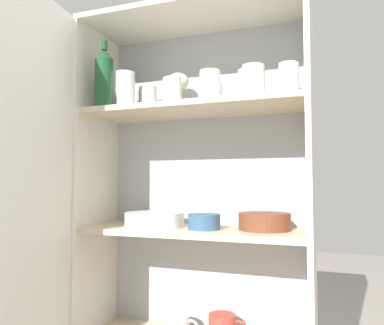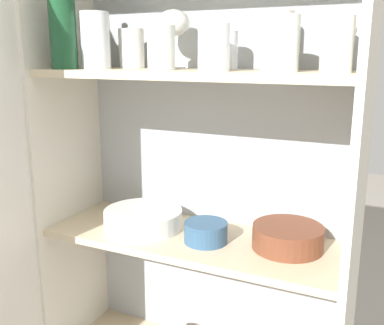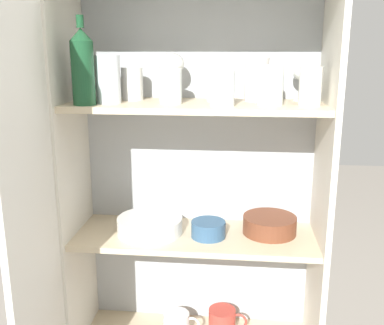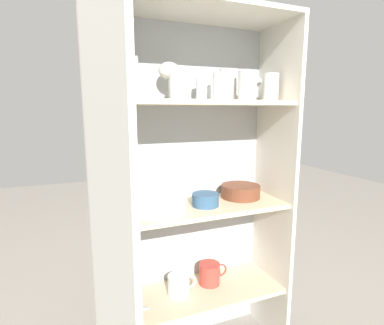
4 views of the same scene
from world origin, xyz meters
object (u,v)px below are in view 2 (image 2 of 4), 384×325
(wine_bottle, at_px, (62,24))
(mixing_bowl_large, at_px, (288,236))
(plate_stack_white, at_px, (143,219))
(serving_bowl_small, at_px, (206,231))

(wine_bottle, bearing_deg, mixing_bowl_large, 12.09)
(mixing_bowl_large, bearing_deg, plate_stack_white, -174.50)
(plate_stack_white, distance_m, serving_bowl_small, 0.20)
(wine_bottle, height_order, serving_bowl_small, wine_bottle)
(wine_bottle, distance_m, plate_stack_white, 0.57)
(plate_stack_white, height_order, mixing_bowl_large, mixing_bowl_large)
(mixing_bowl_large, xyz_separation_m, serving_bowl_small, (-0.21, -0.05, -0.00))
(plate_stack_white, xyz_separation_m, serving_bowl_small, (0.20, -0.01, 0.00))
(wine_bottle, distance_m, serving_bowl_small, 0.65)
(mixing_bowl_large, distance_m, serving_bowl_small, 0.21)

